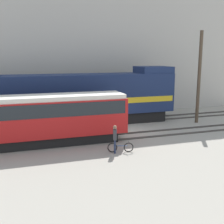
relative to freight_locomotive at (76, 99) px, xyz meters
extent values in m
plane|color=#9E998C|center=(3.34, -3.53, -2.37)|extent=(120.00, 120.00, 0.00)
cube|color=#47423D|center=(3.34, -5.75, -2.30)|extent=(60.00, 0.07, 0.14)
cube|color=#47423D|center=(3.34, -4.31, -2.30)|extent=(60.00, 0.07, 0.14)
cube|color=#47423D|center=(3.34, -0.72, -2.30)|extent=(60.00, 0.07, 0.14)
cube|color=#47423D|center=(3.34, 0.72, -2.30)|extent=(60.00, 0.07, 0.14)
cube|color=#B7B2A8|center=(3.34, 7.11, 5.31)|extent=(34.09, 6.00, 15.36)
cube|color=black|center=(-0.15, 0.00, -1.87)|extent=(16.63, 2.55, 1.00)
cube|color=navy|center=(-0.15, 0.00, 0.37)|extent=(18.08, 3.00, 3.49)
cube|color=gold|center=(-0.15, 0.00, -0.15)|extent=(17.71, 3.04, 0.50)
cube|color=navy|center=(7.39, 0.00, 2.42)|extent=(3.00, 2.85, 0.60)
cube|color=black|center=(-2.88, -5.03, -2.02)|extent=(9.44, 2.00, 0.70)
cube|color=red|center=(-2.88, -5.03, -0.45)|extent=(10.73, 2.50, 2.44)
cube|color=#1E2328|center=(-2.88, -5.03, 0.22)|extent=(10.30, 2.54, 0.90)
cube|color=silver|center=(-2.88, -5.03, 0.92)|extent=(10.51, 2.38, 0.30)
torus|color=black|center=(1.78, -8.28, -2.06)|extent=(0.62, 0.23, 0.63)
torus|color=black|center=(0.77, -8.01, -2.06)|extent=(0.62, 0.23, 0.63)
cylinder|color=#1E4C99|center=(1.28, -8.14, -1.95)|extent=(0.86, 0.27, 0.04)
cylinder|color=#1E4C99|center=(0.92, -8.05, -1.91)|extent=(0.03, 0.03, 0.28)
cylinder|color=#262626|center=(1.78, -8.28, -1.69)|extent=(0.14, 0.43, 0.02)
cylinder|color=#232D4C|center=(0.91, -8.11, -1.93)|extent=(0.11, 0.11, 0.89)
cylinder|color=#232D4C|center=(0.86, -8.26, -1.93)|extent=(0.11, 0.11, 0.89)
cube|color=#333338|center=(0.89, -8.19, -1.14)|extent=(0.31, 0.41, 0.68)
sphere|color=#8C664C|center=(0.89, -8.19, -0.68)|extent=(0.24, 0.24, 0.24)
cylinder|color=#4C3D2D|center=(10.74, -2.52, 1.75)|extent=(0.30, 0.30, 8.25)
camera|label=1|loc=(-4.45, -24.28, 3.67)|focal=45.00mm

